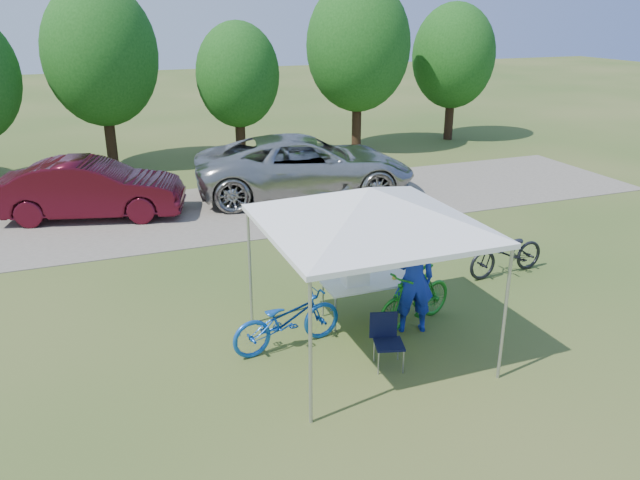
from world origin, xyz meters
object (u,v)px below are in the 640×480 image
(cyclist, at_px, (413,279))
(minivan, at_px, (305,166))
(cooler, at_px, (355,275))
(bike_dark, at_px, (507,253))
(folding_chair, at_px, (386,336))
(bike_green, at_px, (415,297))
(sedan, at_px, (91,189))
(folding_table, at_px, (370,284))
(bike_blue, at_px, (287,319))

(cyclist, bearing_deg, minivan, -82.10)
(cooler, xyz_separation_m, bike_dark, (3.74, 0.69, -0.36))
(cooler, relative_size, bike_dark, 0.24)
(folding_chair, bearing_deg, bike_green, 58.94)
(minivan, distance_m, sedan, 5.90)
(bike_green, relative_size, sedan, 0.38)
(folding_chair, height_order, sedan, sedan)
(folding_table, height_order, cyclist, cyclist)
(folding_table, bearing_deg, cyclist, -57.77)
(minivan, bearing_deg, cooler, 176.43)
(bike_dark, distance_m, sedan, 10.53)
(folding_table, xyz_separation_m, cooler, (-0.29, 0.00, 0.21))
(cooler, bearing_deg, folding_chair, -95.79)
(folding_chair, distance_m, sedan, 10.06)
(bike_green, bearing_deg, minivan, 154.52)
(bike_blue, relative_size, sedan, 0.41)
(folding_table, xyz_separation_m, bike_blue, (-1.71, -0.50, -0.14))
(sedan, bearing_deg, bike_green, -134.45)
(folding_chair, bearing_deg, minivan, 93.68)
(folding_chair, xyz_separation_m, bike_green, (1.04, 0.98, 0.04))
(cyclist, bearing_deg, bike_dark, -139.74)
(cyclist, xyz_separation_m, bike_blue, (-2.17, 0.22, -0.47))
(folding_chair, bearing_deg, sedan, 128.84)
(bike_green, bearing_deg, cooler, -141.66)
(folding_table, xyz_separation_m, sedan, (-4.39, 7.71, 0.15))
(bike_green, height_order, bike_dark, bike_green)
(folding_table, bearing_deg, bike_blue, -163.88)
(bike_green, relative_size, minivan, 0.28)
(bike_green, bearing_deg, sedan, -168.02)
(folding_chair, bearing_deg, cooler, 99.98)
(bike_blue, xyz_separation_m, bike_green, (2.31, -0.07, 0.03))
(cooler, relative_size, minivan, 0.07)
(folding_table, bearing_deg, minivan, 78.78)
(sedan, bearing_deg, cooler, -137.52)
(bike_blue, distance_m, bike_green, 2.31)
(sedan, bearing_deg, cyclist, -135.62)
(bike_green, height_order, minivan, minivan)
(folding_chair, relative_size, cooler, 1.87)
(bike_dark, xyz_separation_m, minivan, (-1.94, 6.93, 0.41))
(bike_dark, bearing_deg, bike_green, -71.69)
(bike_green, bearing_deg, folding_chair, -65.91)
(bike_blue, bearing_deg, minivan, -30.77)
(folding_table, height_order, cooler, cooler)
(cyclist, distance_m, sedan, 9.72)
(cyclist, bearing_deg, bike_green, -117.83)
(folding_chair, height_order, cooler, cooler)
(folding_chair, height_order, bike_green, bike_green)
(cooler, height_order, bike_dark, cooler)
(bike_blue, distance_m, minivan, 8.74)
(cooler, height_order, minivan, minivan)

